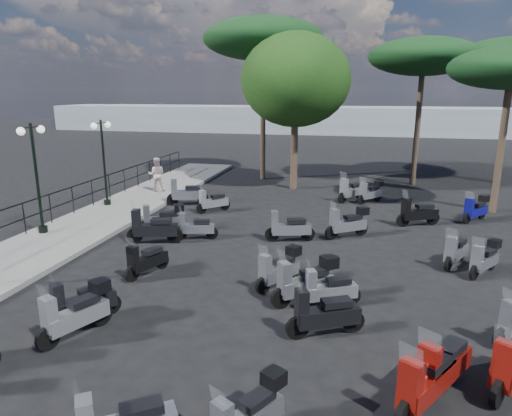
% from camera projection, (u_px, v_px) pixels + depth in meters
% --- Properties ---
extents(ground, '(120.00, 120.00, 0.00)m').
position_uv_depth(ground, '(226.00, 284.00, 11.99)').
color(ground, black).
rests_on(ground, ground).
extents(sidewalk, '(3.00, 30.00, 0.15)m').
position_uv_depth(sidewalk, '(75.00, 231.00, 16.22)').
color(sidewalk, slate).
rests_on(sidewalk, ground).
extents(railing, '(0.04, 26.04, 1.10)m').
position_uv_depth(railing, '(37.00, 208.00, 16.11)').
color(railing, black).
rests_on(railing, sidewalk).
extents(lamp_post_1, '(0.35, 1.10, 3.74)m').
position_uv_depth(lamp_post_1, '(36.00, 172.00, 15.29)').
color(lamp_post_1, black).
rests_on(lamp_post_1, sidewalk).
extents(lamp_post_2, '(0.40, 1.05, 3.60)m').
position_uv_depth(lamp_post_2, '(104.00, 157.00, 19.13)').
color(lamp_post_2, black).
rests_on(lamp_post_2, sidewalk).
extents(pedestrian_far, '(0.95, 0.84, 1.64)m').
position_uv_depth(pedestrian_far, '(157.00, 174.00, 22.09)').
color(pedestrian_far, beige).
rests_on(pedestrian_far, sidewalk).
extents(scooter_2, '(0.90, 1.62, 1.37)m').
position_uv_depth(scooter_2, '(76.00, 313.00, 9.31)').
color(scooter_2, black).
rests_on(scooter_2, ground).
extents(scooter_3, '(1.82, 0.74, 1.47)m').
position_uv_depth(scooter_3, '(153.00, 228.00, 15.03)').
color(scooter_3, black).
rests_on(scooter_3, ground).
extents(scooter_4, '(1.53, 0.98, 1.33)m').
position_uv_depth(scooter_4, '(163.00, 219.00, 16.13)').
color(scooter_4, black).
rests_on(scooter_4, ground).
extents(scooter_5, '(1.77, 0.87, 1.47)m').
position_uv_depth(scooter_5, '(187.00, 194.00, 20.07)').
color(scooter_5, black).
rests_on(scooter_5, ground).
extents(scooter_7, '(1.11, 1.36, 1.32)m').
position_uv_depth(scooter_7, '(82.00, 303.00, 9.88)').
color(scooter_7, black).
rests_on(scooter_7, ground).
extents(scooter_8, '(0.75, 1.47, 1.23)m').
position_uv_depth(scooter_8, '(146.00, 261.00, 12.42)').
color(scooter_8, black).
rests_on(scooter_8, ground).
extents(scooter_9, '(1.46, 0.59, 1.18)m').
position_uv_depth(scooter_9, '(195.00, 227.00, 15.49)').
color(scooter_9, black).
rests_on(scooter_9, ground).
extents(scooter_10, '(1.65, 0.72, 1.35)m').
position_uv_depth(scooter_10, '(289.00, 228.00, 15.24)').
color(scooter_10, black).
rests_on(scooter_10, ground).
extents(scooter_11, '(1.15, 1.18, 1.24)m').
position_uv_depth(scooter_11, '(212.00, 202.00, 18.91)').
color(scooter_11, black).
rests_on(scooter_11, ground).
extents(scooter_14, '(1.58, 0.93, 1.36)m').
position_uv_depth(scooter_14, '(324.00, 315.00, 9.34)').
color(scooter_14, black).
rests_on(scooter_14, ground).
extents(scooter_15, '(0.99, 1.44, 1.28)m').
position_uv_depth(scooter_15, '(279.00, 269.00, 11.68)').
color(scooter_15, black).
rests_on(scooter_15, ground).
extents(scooter_16, '(1.45, 1.14, 1.35)m').
position_uv_depth(scooter_16, '(348.00, 223.00, 15.65)').
color(scooter_16, black).
rests_on(scooter_16, ground).
extents(scooter_17, '(1.13, 1.27, 1.23)m').
position_uv_depth(scooter_17, '(370.00, 193.00, 20.49)').
color(scooter_17, black).
rests_on(scooter_17, ground).
extents(scooter_19, '(0.92, 1.37, 1.21)m').
position_uv_depth(scooter_19, '(248.00, 416.00, 6.46)').
color(scooter_19, black).
rests_on(scooter_19, ground).
extents(scooter_20, '(1.51, 1.25, 1.42)m').
position_uv_depth(scooter_20, '(306.00, 282.00, 10.78)').
color(scooter_20, black).
rests_on(scooter_20, ground).
extents(scooter_21, '(1.43, 0.82, 1.22)m').
position_uv_depth(scooter_21, '(329.00, 290.00, 10.59)').
color(scooter_21, black).
rests_on(scooter_21, ground).
extents(scooter_22, '(1.62, 0.94, 1.39)m').
position_uv_depth(scooter_22, '(418.00, 213.00, 16.99)').
color(scooter_22, black).
rests_on(scooter_22, ground).
extents(scooter_23, '(1.17, 1.48, 1.41)m').
position_uv_depth(scooter_23, '(351.00, 191.00, 20.72)').
color(scooter_23, black).
rests_on(scooter_23, ground).
extents(scooter_25, '(1.09, 1.54, 1.41)m').
position_uv_depth(scooter_25, '(425.00, 384.00, 7.12)').
color(scooter_25, black).
rests_on(scooter_25, ground).
extents(scooter_27, '(1.01, 1.28, 1.19)m').
position_uv_depth(scooter_27, '(484.00, 259.00, 12.47)').
color(scooter_27, black).
rests_on(scooter_27, ground).
extents(scooter_28, '(0.88, 1.43, 1.25)m').
position_uv_depth(scooter_28, '(455.00, 252.00, 13.10)').
color(scooter_28, black).
rests_on(scooter_28, ground).
extents(scooter_29, '(1.13, 1.31, 1.26)m').
position_uv_depth(scooter_29, '(476.00, 210.00, 17.54)').
color(scooter_29, black).
rests_on(scooter_29, ground).
extents(scooter_31, '(1.09, 1.54, 1.41)m').
position_uv_depth(scooter_31, '(441.00, 368.00, 7.53)').
color(scooter_31, black).
rests_on(scooter_31, ground).
extents(broadleaf_tree, '(5.34, 5.34, 7.68)m').
position_uv_depth(broadleaf_tree, '(296.00, 80.00, 22.16)').
color(broadleaf_tree, '#38281E').
rests_on(broadleaf_tree, ground).
extents(pine_0, '(5.48, 5.48, 7.53)m').
position_uv_depth(pine_0, '(424.00, 57.00, 22.92)').
color(pine_0, '#38281E').
rests_on(pine_0, ground).
extents(pine_2, '(6.44, 6.44, 8.70)m').
position_uv_depth(pine_2, '(263.00, 39.00, 24.23)').
color(pine_2, '#38281E').
rests_on(pine_2, ground).
extents(pine_3, '(4.80, 4.80, 6.60)m').
position_uv_depth(pine_3, '(512.00, 69.00, 17.60)').
color(pine_3, '#38281E').
rests_on(pine_3, ground).
extents(distant_hills, '(70.00, 8.00, 3.00)m').
position_uv_depth(distant_hills, '(335.00, 120.00, 54.04)').
color(distant_hills, gray).
rests_on(distant_hills, ground).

